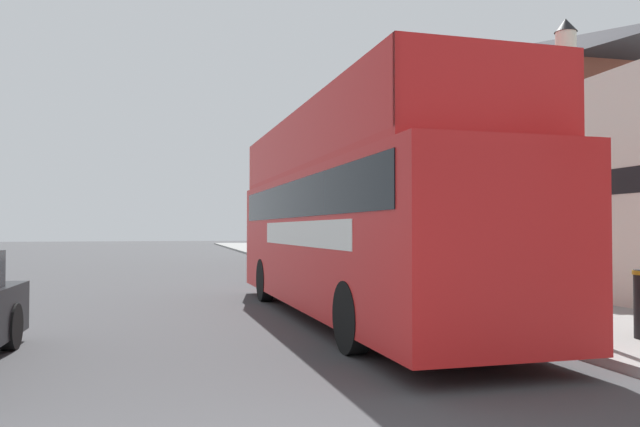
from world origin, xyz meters
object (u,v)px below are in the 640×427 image
at_px(parked_car_ahead_of_bus, 306,263).
at_px(tour_bus, 352,226).
at_px(lamp_post_nearest, 567,117).
at_px(lamp_post_second, 382,173).

bearing_deg(parked_car_ahead_of_bus, tour_bus, -98.09).
bearing_deg(lamp_post_nearest, parked_car_ahead_of_bus, 98.94).
height_order(parked_car_ahead_of_bus, lamp_post_second, lamp_post_second).
bearing_deg(tour_bus, parked_car_ahead_of_bus, 82.67).
distance_m(parked_car_ahead_of_bus, lamp_post_second, 4.20).
bearing_deg(tour_bus, lamp_post_nearest, -56.59).
distance_m(tour_bus, lamp_post_second, 5.45).
height_order(tour_bus, parked_car_ahead_of_bus, tour_bus).
height_order(tour_bus, lamp_post_second, lamp_post_second).
distance_m(parked_car_ahead_of_bus, lamp_post_nearest, 11.48).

